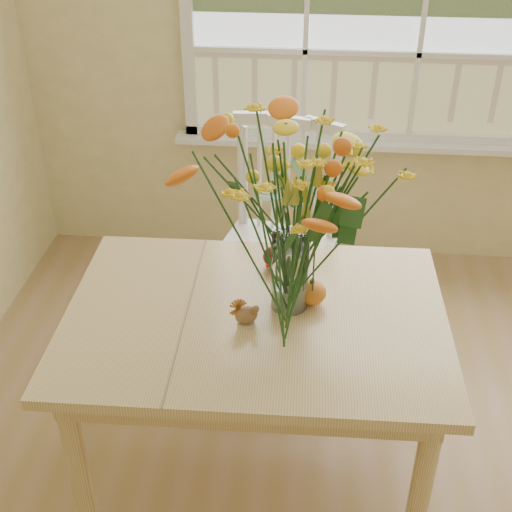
{
  "coord_description": "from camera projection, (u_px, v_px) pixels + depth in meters",
  "views": [
    {
      "loc": [
        -0.47,
        -1.15,
        2.12
      ],
      "look_at": [
        -0.65,
        0.71,
        0.92
      ],
      "focal_mm": 48.0,
      "sensor_mm": 36.0,
      "label": 1
    }
  ],
  "objects": [
    {
      "name": "dark_gourd",
      "position": [
        274.0,
        258.0,
        2.55
      ],
      "size": [
        0.13,
        0.1,
        0.08
      ],
      "color": "#38160F",
      "rests_on": "dining_table"
    },
    {
      "name": "wall_back",
      "position": [
        424.0,
        10.0,
        3.23
      ],
      "size": [
        4.0,
        0.02,
        2.7
      ],
      "primitive_type": "cube",
      "color": "beige",
      "rests_on": "floor"
    },
    {
      "name": "turkey_figurine",
      "position": [
        246.0,
        315.0,
        2.26
      ],
      "size": [
        0.09,
        0.08,
        0.1
      ],
      "rotation": [
        0.0,
        0.0,
        0.39
      ],
      "color": "#CCB78C",
      "rests_on": "dining_table"
    },
    {
      "name": "windsor_chair",
      "position": [
        280.0,
        229.0,
        3.03
      ],
      "size": [
        0.57,
        0.56,
        1.04
      ],
      "rotation": [
        0.0,
        0.0,
        -0.23
      ],
      "color": "white",
      "rests_on": "floor"
    },
    {
      "name": "flower_vase",
      "position": [
        292.0,
        198.0,
        2.14
      ],
      "size": [
        0.59,
        0.59,
        0.7
      ],
      "color": "white",
      "rests_on": "dining_table"
    },
    {
      "name": "pumpkin",
      "position": [
        312.0,
        293.0,
        2.36
      ],
      "size": [
        0.1,
        0.1,
        0.08
      ],
      "primitive_type": "ellipsoid",
      "color": "#D95A19",
      "rests_on": "dining_table"
    },
    {
      "name": "dining_table",
      "position": [
        255.0,
        334.0,
        2.38
      ],
      "size": [
        1.32,
        0.95,
        0.7
      ],
      "rotation": [
        0.0,
        0.0,
        0.02
      ],
      "color": "tan",
      "rests_on": "floor"
    }
  ]
}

